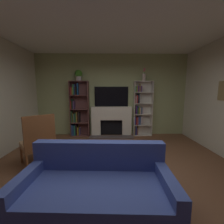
# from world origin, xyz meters

# --- Properties ---
(ground_plane) EXTENTS (6.46, 6.46, 0.00)m
(ground_plane) POSITION_xyz_m (0.00, 0.00, 0.00)
(ground_plane) COLOR brown
(wall_back_accent) EXTENTS (5.40, 0.06, 2.85)m
(wall_back_accent) POSITION_xyz_m (0.00, 2.72, 1.43)
(wall_back_accent) COLOR #A4B379
(wall_back_accent) RESTS_ON ground_plane
(ceiling) EXTENTS (5.40, 5.50, 0.06)m
(ceiling) POSITION_xyz_m (0.00, 0.00, 2.88)
(ceiling) COLOR white
(ceiling) RESTS_ON wall_back_accent
(fireplace) EXTENTS (1.51, 0.54, 1.03)m
(fireplace) POSITION_xyz_m (0.00, 2.57, 0.55)
(fireplace) COLOR white
(fireplace) RESTS_ON ground_plane
(tv) EXTENTS (1.18, 0.06, 0.70)m
(tv) POSITION_xyz_m (0.00, 2.66, 1.38)
(tv) COLOR black
(tv) RESTS_ON fireplace
(bookshelf_left) EXTENTS (0.64, 0.30, 1.92)m
(bookshelf_left) POSITION_xyz_m (-1.19, 2.58, 0.88)
(bookshelf_left) COLOR brown
(bookshelf_left) RESTS_ON ground_plane
(bookshelf_right) EXTENTS (0.64, 0.26, 1.92)m
(bookshelf_right) POSITION_xyz_m (1.04, 2.60, 0.94)
(bookshelf_right) COLOR silver
(bookshelf_right) RESTS_ON ground_plane
(potted_plant) EXTENTS (0.25, 0.25, 0.37)m
(potted_plant) POSITION_xyz_m (-1.11, 2.54, 2.12)
(potted_plant) COLOR silver
(potted_plant) RESTS_ON bookshelf_left
(vase_with_flowers) EXTENTS (0.12, 0.12, 0.43)m
(vase_with_flowers) POSITION_xyz_m (1.11, 2.54, 2.09)
(vase_with_flowers) COLOR beige
(vase_with_flowers) RESTS_ON bookshelf_right
(couch) EXTENTS (1.92, 0.96, 0.84)m
(couch) POSITION_xyz_m (-0.22, -0.74, 0.28)
(couch) COLOR #3B4F99
(couch) RESTS_ON ground_plane
(armchair) EXTENTS (0.82, 0.82, 1.10)m
(armchair) POSITION_xyz_m (-1.56, 0.48, 0.53)
(armchair) COLOR brown
(armchair) RESTS_ON ground_plane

